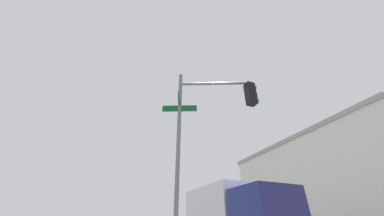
# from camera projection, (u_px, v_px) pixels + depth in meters

# --- Properties ---
(traffic_signal_near) EXTENTS (1.50, 2.90, 6.05)m
(traffic_signal_near) POSITION_uv_depth(u_px,v_px,m) (213.00, 120.00, 6.32)
(traffic_signal_near) COLOR slate
(traffic_signal_near) RESTS_ON ground_plane
(building_stucco) EXTENTS (18.47, 19.88, 9.43)m
(building_stucco) POSITION_uv_depth(u_px,v_px,m) (368.00, 192.00, 22.08)
(building_stucco) COLOR beige
(building_stucco) RESTS_ON ground_plane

